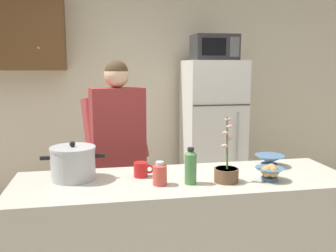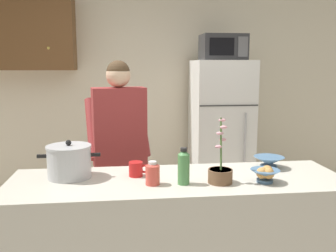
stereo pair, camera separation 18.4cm
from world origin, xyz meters
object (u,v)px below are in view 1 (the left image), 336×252
at_px(microwave, 214,48).
at_px(person_near_pot, 118,138).
at_px(empty_bowl, 270,160).
at_px(coffee_mug, 141,170).
at_px(bread_bowl, 270,172).
at_px(bottle_near_edge, 160,173).
at_px(potted_orchid, 226,172).
at_px(cooking_pot, 73,163).
at_px(refrigerator, 212,134).
at_px(bottle_mid_counter, 191,166).

height_order(microwave, person_near_pot, microwave).
bearing_deg(empty_bowl, coffee_mug, -174.53).
height_order(person_near_pot, coffee_mug, person_near_pot).
bearing_deg(bread_bowl, empty_bowl, 64.66).
bearing_deg(empty_bowl, bottle_near_edge, -161.97).
bearing_deg(bottle_near_edge, potted_orchid, -2.09).
height_order(bottle_near_edge, potted_orchid, potted_orchid).
distance_m(cooking_pot, empty_bowl, 1.36).
xyz_separation_m(refrigerator, microwave, (0.00, -0.02, 0.98)).
bearing_deg(empty_bowl, bread_bowl, -115.34).
relative_size(person_near_pot, bottle_mid_counter, 7.43).
relative_size(person_near_pot, bottle_near_edge, 11.60).
height_order(person_near_pot, bottle_near_edge, person_near_pot).
xyz_separation_m(coffee_mug, potted_orchid, (0.51, -0.20, 0.02)).
relative_size(refrigerator, empty_bowl, 8.00).
distance_m(empty_bowl, bottle_mid_counter, 0.71).
height_order(cooking_pot, coffee_mug, cooking_pot).
relative_size(bread_bowl, empty_bowl, 0.85).
distance_m(person_near_pot, cooking_pot, 0.72).
bearing_deg(empty_bowl, microwave, 86.73).
height_order(person_near_pot, potted_orchid, person_near_pot).
distance_m(cooking_pot, bottle_mid_counter, 0.74).
relative_size(cooking_pot, bottle_mid_counter, 1.76).
distance_m(refrigerator, person_near_pot, 1.59).
bearing_deg(coffee_mug, person_near_pot, 99.56).
relative_size(coffee_mug, bottle_mid_counter, 0.58).
height_order(bread_bowl, bottle_mid_counter, bottle_mid_counter).
bearing_deg(microwave, refrigerator, 90.07).
distance_m(bottle_mid_counter, potted_orchid, 0.23).
xyz_separation_m(refrigerator, cooking_pot, (-1.45, -1.74, 0.18)).
height_order(empty_bowl, bottle_near_edge, bottle_near_edge).
xyz_separation_m(person_near_pot, potted_orchid, (0.62, -0.88, -0.06)).
height_order(empty_bowl, potted_orchid, potted_orchid).
distance_m(person_near_pot, bread_bowl, 1.27).
bearing_deg(bread_bowl, cooking_pot, 168.27).
bearing_deg(bottle_mid_counter, microwave, 68.94).
distance_m(empty_bowl, potted_orchid, 0.51).
bearing_deg(bread_bowl, bottle_near_edge, 176.61).
relative_size(bread_bowl, bottle_near_edge, 1.25).
bearing_deg(potted_orchid, bottle_mid_counter, 179.41).
bearing_deg(microwave, cooking_pot, -130.22).
bearing_deg(potted_orchid, coffee_mug, 158.52).
height_order(coffee_mug, empty_bowl, coffee_mug).
bearing_deg(microwave, person_near_pot, -136.96).
bearing_deg(cooking_pot, bottle_near_edge, -22.06).
bearing_deg(coffee_mug, refrigerator, 59.84).
distance_m(bread_bowl, bottle_mid_counter, 0.51).
relative_size(refrigerator, bottle_near_edge, 11.70).
height_order(cooking_pot, potted_orchid, potted_orchid).
bearing_deg(person_near_pot, bread_bowl, -45.20).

